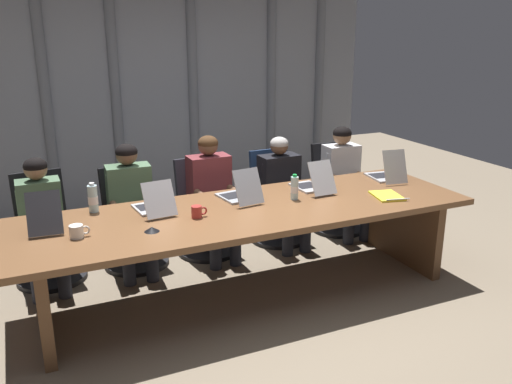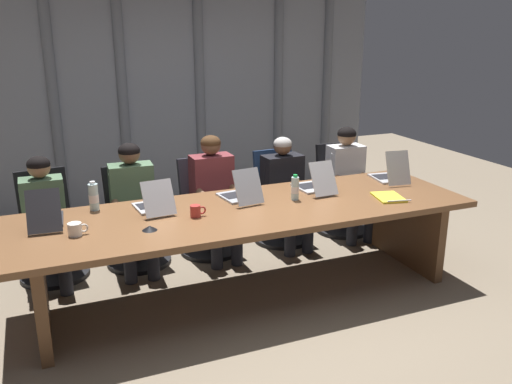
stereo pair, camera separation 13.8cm
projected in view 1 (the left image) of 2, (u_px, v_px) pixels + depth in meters
The scene contains 24 objects.
ground_plane at pixel (248, 292), 4.54m from camera, with size 10.82×10.82×0.00m, color #7F705B.
conference_table at pixel (248, 226), 4.36m from camera, with size 3.71×1.13×0.75m.
curtain_backdrop at pixel (159, 76), 6.34m from camera, with size 5.41×0.17×3.19m.
laptop_left_end at pixel (46, 219), 3.90m from camera, with size 0.26×0.49×0.30m.
laptop_left_mid at pixel (154, 205), 4.23m from camera, with size 0.28×0.45×0.27m.
laptop_center at pixel (239, 194), 4.51m from camera, with size 0.29×0.47×0.29m.
laptop_right_mid at pixel (312, 184), 4.78m from camera, with size 0.24×0.47×0.29m.
laptop_right_end at pixel (386, 174), 5.10m from camera, with size 0.28×0.47×0.32m.
office_chair_left_end at pixel (47, 240), 4.72m from camera, with size 0.60×0.60×0.94m.
office_chair_left_mid at pixel (133, 229), 5.02m from camera, with size 0.60×0.61×0.91m.
office_chair_center at pixel (205, 218), 5.30m from camera, with size 0.60×0.60×0.92m.
office_chair_right_mid at pixel (277, 207), 5.61m from camera, with size 0.60×0.60×0.92m.
office_chair_right_end at pixel (336, 198), 5.90m from camera, with size 0.60×0.60×0.93m.
person_left_end at pixel (42, 217), 4.48m from camera, with size 0.36×0.55×1.11m.
person_left_mid at pixel (131, 201), 4.78m from camera, with size 0.41×0.56×1.16m.
person_center at pixel (213, 190), 5.08m from camera, with size 0.41×0.55×1.18m.
person_right_mid at pixel (283, 185), 5.38m from camera, with size 0.42×0.55×1.10m.
person_right_end at pixel (345, 175), 5.67m from camera, with size 0.39×0.56×1.15m.
water_bottle_primary at pixel (295, 188), 4.52m from camera, with size 0.07×0.07×0.22m.
water_bottle_secondary at pixel (93, 199), 4.21m from camera, with size 0.08×0.08×0.24m.
coffee_mug_near at pixel (197, 212), 4.10m from camera, with size 0.13×0.08×0.09m.
coffee_mug_far at pixel (77, 231), 3.71m from camera, with size 0.14×0.10×0.09m.
conference_mic_left_side at pixel (152, 229), 3.83m from camera, with size 0.11×0.11×0.04m, color black.
spiral_notepad at pixel (387, 196), 4.61m from camera, with size 0.28×0.35×0.03m.
Camera 1 is at (-1.63, -3.75, 2.15)m, focal length 37.70 mm.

